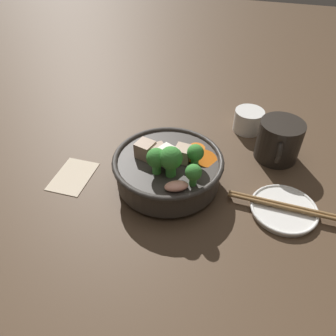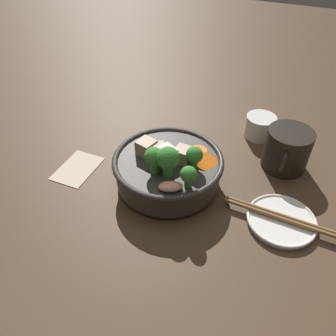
{
  "view_description": "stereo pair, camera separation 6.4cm",
  "coord_description": "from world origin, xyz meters",
  "px_view_note": "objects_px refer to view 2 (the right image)",
  "views": [
    {
      "loc": [
        0.49,
        0.14,
        0.49
      ],
      "look_at": [
        0.0,
        0.0,
        0.04
      ],
      "focal_mm": 35.0,
      "sensor_mm": 36.0,
      "label": 1
    },
    {
      "loc": [
        0.47,
        0.2,
        0.49
      ],
      "look_at": [
        0.0,
        0.0,
        0.04
      ],
      "focal_mm": 35.0,
      "sensor_mm": 36.0,
      "label": 2
    }
  ],
  "objects_px": {
    "tea_cup": "(260,126)",
    "dark_mug": "(287,150)",
    "stirfry_bowl": "(168,167)",
    "side_saucer": "(281,220)",
    "chopsticks_pair": "(282,217)"
  },
  "relations": [
    {
      "from": "dark_mug",
      "to": "chopsticks_pair",
      "type": "xyz_separation_m",
      "value": [
        0.17,
        0.02,
        -0.03
      ]
    },
    {
      "from": "tea_cup",
      "to": "dark_mug",
      "type": "distance_m",
      "value": 0.12
    },
    {
      "from": "stirfry_bowl",
      "to": "tea_cup",
      "type": "relative_size",
      "value": 3.1
    },
    {
      "from": "side_saucer",
      "to": "tea_cup",
      "type": "distance_m",
      "value": 0.28
    },
    {
      "from": "dark_mug",
      "to": "tea_cup",
      "type": "bearing_deg",
      "value": -141.44
    },
    {
      "from": "stirfry_bowl",
      "to": "side_saucer",
      "type": "xyz_separation_m",
      "value": [
        0.01,
        0.24,
        -0.04
      ]
    },
    {
      "from": "stirfry_bowl",
      "to": "chopsticks_pair",
      "type": "distance_m",
      "value": 0.24
    },
    {
      "from": "chopsticks_pair",
      "to": "stirfry_bowl",
      "type": "bearing_deg",
      "value": -93.22
    },
    {
      "from": "tea_cup",
      "to": "chopsticks_pair",
      "type": "xyz_separation_m",
      "value": [
        0.26,
        0.1,
        -0.01
      ]
    },
    {
      "from": "stirfry_bowl",
      "to": "dark_mug",
      "type": "relative_size",
      "value": 1.84
    },
    {
      "from": "side_saucer",
      "to": "chopsticks_pair",
      "type": "xyz_separation_m",
      "value": [
        0.0,
        0.0,
        0.01
      ]
    },
    {
      "from": "stirfry_bowl",
      "to": "tea_cup",
      "type": "bearing_deg",
      "value": 150.96
    },
    {
      "from": "dark_mug",
      "to": "chopsticks_pair",
      "type": "relative_size",
      "value": 0.56
    },
    {
      "from": "side_saucer",
      "to": "tea_cup",
      "type": "xyz_separation_m",
      "value": [
        -0.26,
        -0.1,
        0.02
      ]
    },
    {
      "from": "side_saucer",
      "to": "chopsticks_pair",
      "type": "relative_size",
      "value": 0.59
    }
  ]
}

